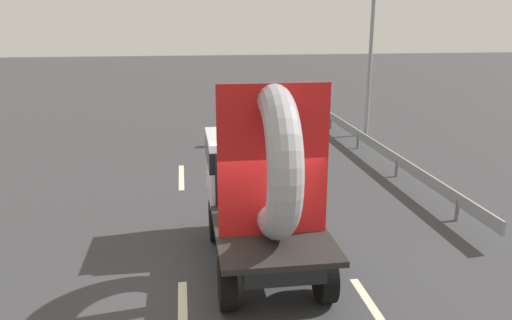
{
  "coord_description": "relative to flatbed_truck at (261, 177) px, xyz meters",
  "views": [
    {
      "loc": [
        -1.12,
        -8.43,
        4.79
      ],
      "look_at": [
        0.35,
        1.63,
        1.92
      ],
      "focal_mm": 35.35,
      "sensor_mm": 36.0,
      "label": 1
    }
  ],
  "objects": [
    {
      "name": "guardrail",
      "position": [
        5.05,
        6.71,
        -1.24
      ],
      "size": [
        0.1,
        14.4,
        0.71
      ],
      "color": "gray",
      "rests_on": "ground_plane"
    },
    {
      "name": "lane_dash_left_far",
      "position": [
        -1.61,
        5.83,
        -1.77
      ],
      "size": [
        0.16,
        2.55,
        0.01
      ],
      "primitive_type": "cube",
      "rotation": [
        0.0,
        0.0,
        1.57
      ],
      "color": "beige",
      "rests_on": "ground_plane"
    },
    {
      "name": "distant_sedan",
      "position": [
        3.23,
        17.7,
        -1.1
      ],
      "size": [
        1.65,
        3.86,
        1.26
      ],
      "color": "black",
      "rests_on": "ground_plane"
    },
    {
      "name": "lane_dash_right_far",
      "position": [
        1.61,
        5.92,
        -1.77
      ],
      "size": [
        0.16,
        2.42,
        0.01
      ],
      "primitive_type": "cube",
      "rotation": [
        0.0,
        0.0,
        1.57
      ],
      "color": "beige",
      "rests_on": "ground_plane"
    },
    {
      "name": "lane_dash_left_near",
      "position": [
        -1.61,
        -1.96,
        -1.77
      ],
      "size": [
        0.16,
        2.44,
        0.01
      ],
      "primitive_type": "cube",
      "rotation": [
        0.0,
        0.0,
        1.57
      ],
      "color": "beige",
      "rests_on": "ground_plane"
    },
    {
      "name": "flatbed_truck",
      "position": [
        0.0,
        0.0,
        0.0
      ],
      "size": [
        2.02,
        4.61,
        3.78
      ],
      "color": "black",
      "rests_on": "ground_plane"
    },
    {
      "name": "ground_plane",
      "position": [
        -0.35,
        -0.91,
        -1.77
      ],
      "size": [
        120.0,
        120.0,
        0.0
      ],
      "primitive_type": "plane",
      "color": "#38383A"
    },
    {
      "name": "traffic_light",
      "position": [
        6.15,
        10.59,
        2.4
      ],
      "size": [
        0.42,
        0.36,
        6.48
      ],
      "color": "gray",
      "rests_on": "ground_plane"
    }
  ]
}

